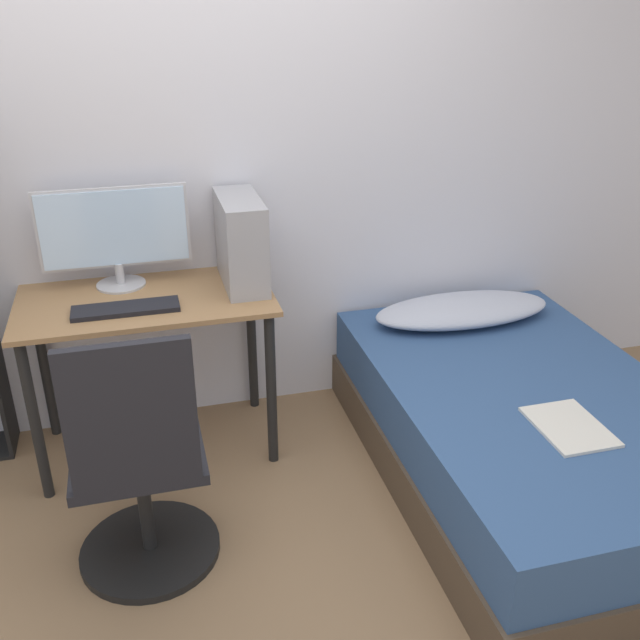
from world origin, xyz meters
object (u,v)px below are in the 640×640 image
object	(u,v)px
office_chair	(141,480)
keyboard	(126,309)
monitor	(115,233)
bed	(524,433)
pc_tower	(241,241)

from	to	relation	value
office_chair	keyboard	xyz separation A→B (m)	(0.00, 0.63, 0.37)
office_chair	keyboard	size ratio (longest dim) A/B	2.32
office_chair	monitor	distance (m)	1.09
bed	monitor	bearing A→B (deg)	153.16
pc_tower	keyboard	bearing A→B (deg)	-161.11
office_chair	keyboard	distance (m)	0.73
office_chair	bed	size ratio (longest dim) A/B	0.54
keyboard	monitor	bearing A→B (deg)	92.86
monitor	pc_tower	bearing A→B (deg)	-12.23
monitor	keyboard	world-z (taller)	monitor
office_chair	pc_tower	distance (m)	1.10
monitor	keyboard	bearing A→B (deg)	-87.14
keyboard	pc_tower	distance (m)	0.56
pc_tower	office_chair	bearing A→B (deg)	-122.29
bed	keyboard	distance (m)	1.72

